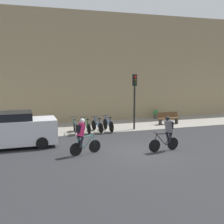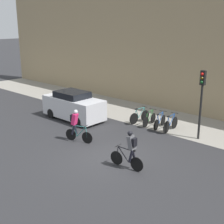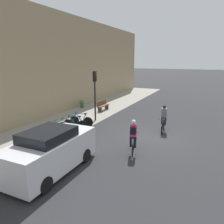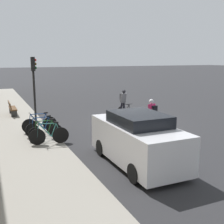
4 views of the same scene
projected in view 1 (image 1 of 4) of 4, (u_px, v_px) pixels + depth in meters
The scene contains 13 objects.
ground at pixel (139, 151), 13.97m from camera, with size 200.00×200.00×0.00m, color #2B2B2D.
kerb_strip at pixel (101, 126), 20.31m from camera, with size 44.00×4.50×0.01m, color gray.
building_facade at pixel (92, 67), 22.09m from camera, with size 44.00×0.60×8.51m, color #9E8966.
cyclist_pink at pixel (82, 135), 13.22m from camera, with size 1.60×0.61×1.76m.
cyclist_grey at pixel (167, 132), 13.96m from camera, with size 1.71×0.47×1.76m.
parked_bike_0 at pixel (74, 127), 18.01m from camera, with size 0.46×1.70×0.99m.
parked_bike_1 at pixel (86, 126), 18.25m from camera, with size 0.46×1.63×0.95m.
parked_bike_2 at pixel (97, 126), 18.49m from camera, with size 0.49×1.69×0.96m.
parked_bike_3 at pixel (108, 125), 18.72m from camera, with size 0.46×1.78×0.99m.
traffic_light_pole at pixel (135, 92), 18.87m from camera, with size 0.26×0.30×3.75m.
bench at pixel (168, 118), 21.12m from camera, with size 1.72×0.44×0.89m.
parked_car at pixel (14, 130), 14.63m from camera, with size 4.30×1.84×1.85m.
potted_plant at pixel (156, 114), 23.38m from camera, with size 0.48×0.48×0.78m.
Camera 1 is at (-5.51, -12.44, 3.95)m, focal length 45.00 mm.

